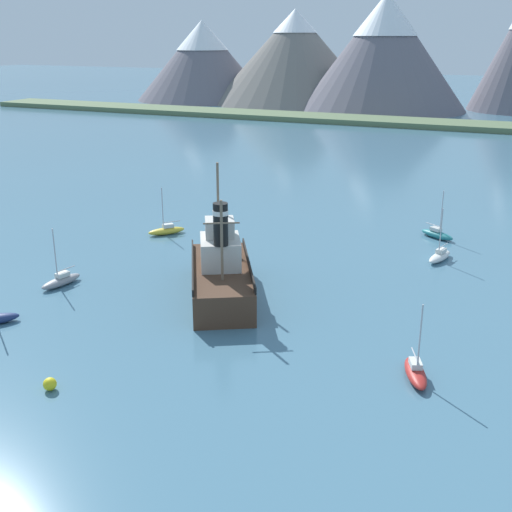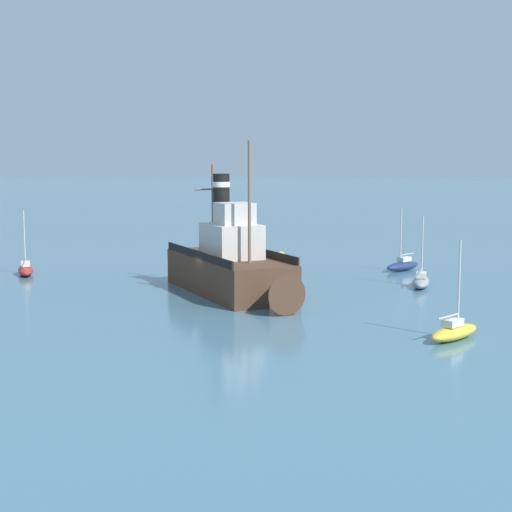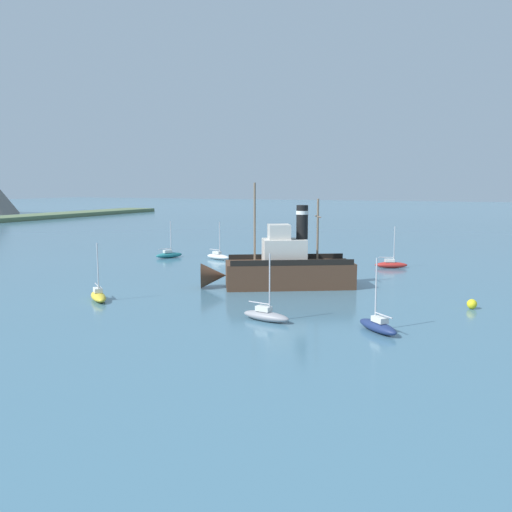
# 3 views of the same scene
# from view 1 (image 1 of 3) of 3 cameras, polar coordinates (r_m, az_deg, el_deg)

# --- Properties ---
(ground_plane) EXTENTS (600.00, 600.00, 0.00)m
(ground_plane) POSITION_cam_1_polar(r_m,az_deg,el_deg) (50.37, -1.74, -3.49)
(ground_plane) COLOR #477289
(mountain_ridge) EXTENTS (192.05, 54.54, 33.04)m
(mountain_ridge) POSITION_cam_1_polar(r_m,az_deg,el_deg) (185.66, 13.80, 16.90)
(mountain_ridge) COLOR slate
(mountain_ridge) RESTS_ON ground
(shoreline_strip) EXTENTS (240.00, 12.00, 1.20)m
(shoreline_strip) POSITION_cam_1_polar(r_m,az_deg,el_deg) (149.14, 15.94, 11.21)
(shoreline_strip) COLOR #5B704C
(shoreline_strip) RESTS_ON ground
(old_tugboat) EXTENTS (9.93, 14.23, 9.90)m
(old_tugboat) POSITION_cam_1_polar(r_m,az_deg,el_deg) (50.10, -3.16, -1.39)
(old_tugboat) COLOR #4C3323
(old_tugboat) RESTS_ON ground
(sailboat_teal) EXTENTS (3.82, 2.90, 4.90)m
(sailboat_teal) POSITION_cam_1_polar(r_m,az_deg,el_deg) (66.71, 15.79, 1.90)
(sailboat_teal) COLOR #23757A
(sailboat_teal) RESTS_ON ground
(sailboat_white) EXTENTS (2.07, 3.96, 4.90)m
(sailboat_white) POSITION_cam_1_polar(r_m,az_deg,el_deg) (60.15, 16.02, 0.01)
(sailboat_white) COLOR white
(sailboat_white) RESTS_ON ground
(sailboat_grey) EXTENTS (1.78, 3.94, 4.90)m
(sailboat_grey) POSITION_cam_1_polar(r_m,az_deg,el_deg) (54.46, -16.93, -2.09)
(sailboat_grey) COLOR gray
(sailboat_grey) RESTS_ON ground
(sailboat_yellow) EXTENTS (3.32, 3.59, 4.90)m
(sailboat_yellow) POSITION_cam_1_polar(r_m,az_deg,el_deg) (66.05, -7.95, 2.28)
(sailboat_yellow) COLOR gold
(sailboat_yellow) RESTS_ON ground
(sailboat_red) EXTENTS (2.41, 3.94, 4.90)m
(sailboat_red) POSITION_cam_1_polar(r_m,az_deg,el_deg) (39.76, 14.00, -9.96)
(sailboat_red) COLOR #B22823
(sailboat_red) RESTS_ON ground
(mooring_buoy) EXTENTS (0.77, 0.77, 0.77)m
(mooring_buoy) POSITION_cam_1_polar(r_m,az_deg,el_deg) (39.30, -17.85, -10.78)
(mooring_buoy) COLOR yellow
(mooring_buoy) RESTS_ON ground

